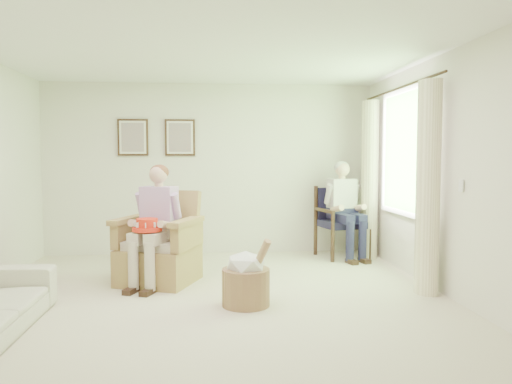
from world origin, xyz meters
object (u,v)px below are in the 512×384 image
Objects in this scene: wicker_armchair at (159,253)px; person_dark at (344,202)px; red_hat at (147,226)px; hatbox at (246,279)px; person_wicker at (157,216)px; wood_armchair at (341,219)px.

person_dark is (2.57, 1.18, 0.48)m from wicker_armchair.
person_dark reaches higher than wicker_armchair.
hatbox is at bearing -34.30° from red_hat.
hatbox is at bearing -22.26° from person_wicker.
wicker_armchair is at bearing 132.48° from hatbox.
wicker_armchair reaches higher than hatbox.
wicker_armchair is at bearing -165.29° from wood_armchair.
person_dark is 1.98× the size of hatbox.
person_dark is at bearing 45.72° from wicker_armchair.
red_hat is at bearing 145.70° from hatbox.
wicker_armchair is 3.26× the size of red_hat.
wood_armchair reaches higher than red_hat.
person_dark is at bearing -102.96° from wood_armchair.
wicker_armchair is 1.42m from hatbox.
hatbox is (-1.61, -2.22, -0.55)m from person_dark.
red_hat is 0.47× the size of hatbox.
wicker_armchair is 2.86m from person_dark.
person_wicker is (-2.57, -1.49, 0.25)m from wood_armchair.
person_wicker is 2.89m from person_dark.
person_wicker reaches higher than red_hat.
person_wicker is at bearing -165.75° from person_dark.
hatbox is (0.96, -0.90, -0.53)m from person_wicker.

